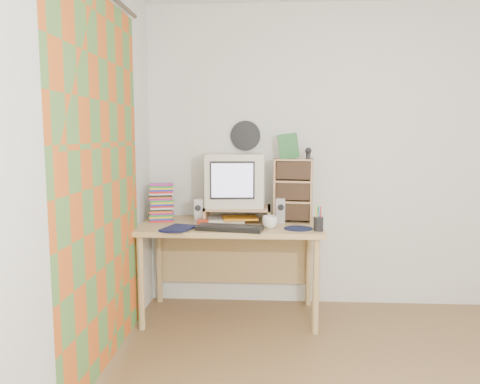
# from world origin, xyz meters

# --- Properties ---
(back_wall) EXTENTS (3.50, 0.00, 3.50)m
(back_wall) POSITION_xyz_m (0.00, 1.75, 1.25)
(back_wall) COLOR white
(back_wall) RESTS_ON floor
(left_wall) EXTENTS (0.00, 3.50, 3.50)m
(left_wall) POSITION_xyz_m (-1.75, 0.00, 1.25)
(left_wall) COLOR white
(left_wall) RESTS_ON floor
(curtain) EXTENTS (0.00, 2.20, 2.20)m
(curtain) POSITION_xyz_m (-1.71, 0.48, 1.15)
(curtain) COLOR #CA581C
(curtain) RESTS_ON left_wall
(wall_disc) EXTENTS (0.25, 0.02, 0.25)m
(wall_disc) POSITION_xyz_m (-0.93, 1.73, 1.43)
(wall_disc) COLOR black
(wall_disc) RESTS_ON back_wall
(desk) EXTENTS (1.40, 0.70, 0.75)m
(desk) POSITION_xyz_m (-1.03, 1.44, 0.62)
(desk) COLOR tan
(desk) RESTS_ON floor
(monitor_riser) EXTENTS (0.52, 0.30, 0.12)m
(monitor_riser) POSITION_xyz_m (-0.98, 1.48, 0.84)
(monitor_riser) COLOR tan
(monitor_riser) RESTS_ON desk
(crt_monitor) EXTENTS (0.48, 0.48, 0.42)m
(crt_monitor) POSITION_xyz_m (-1.01, 1.53, 1.08)
(crt_monitor) COLOR beige
(crt_monitor) RESTS_ON monitor_riser
(speaker_left) EXTENTS (0.08, 0.08, 0.19)m
(speaker_left) POSITION_xyz_m (-1.28, 1.41, 0.84)
(speaker_left) COLOR #A4A3A8
(speaker_left) RESTS_ON desk
(speaker_right) EXTENTS (0.08, 0.08, 0.20)m
(speaker_right) POSITION_xyz_m (-0.64, 1.45, 0.85)
(speaker_right) COLOR #A4A3A8
(speaker_right) RESTS_ON desk
(keyboard) EXTENTS (0.50, 0.24, 0.03)m
(keyboard) POSITION_xyz_m (-1.02, 1.13, 0.77)
(keyboard) COLOR black
(keyboard) RESTS_ON desk
(dvd_stack) EXTENTS (0.21, 0.17, 0.26)m
(dvd_stack) POSITION_xyz_m (-1.59, 1.47, 0.88)
(dvd_stack) COLOR brown
(dvd_stack) RESTS_ON desk
(cd_rack) EXTENTS (0.32, 0.20, 0.50)m
(cd_rack) POSITION_xyz_m (-0.54, 1.51, 1.00)
(cd_rack) COLOR tan
(cd_rack) RESTS_ON desk
(mug) EXTENTS (0.13, 0.13, 0.09)m
(mug) POSITION_xyz_m (-0.72, 1.23, 0.80)
(mug) COLOR white
(mug) RESTS_ON desk
(diary) EXTENTS (0.27, 0.23, 0.05)m
(diary) POSITION_xyz_m (-1.48, 1.15, 0.77)
(diary) COLOR #10143B
(diary) RESTS_ON desk
(mousepad) EXTENTS (0.27, 0.27, 0.00)m
(mousepad) POSITION_xyz_m (-0.51, 1.21, 0.75)
(mousepad) COLOR black
(mousepad) RESTS_ON desk
(pen_cup) EXTENTS (0.09, 0.09, 0.14)m
(pen_cup) POSITION_xyz_m (-0.38, 1.15, 0.82)
(pen_cup) COLOR black
(pen_cup) RESTS_ON desk
(papers) EXTENTS (0.34, 0.28, 0.04)m
(papers) POSITION_xyz_m (-1.04, 1.46, 0.77)
(papers) COLOR silver
(papers) RESTS_ON desk
(red_box) EXTENTS (0.10, 0.07, 0.04)m
(red_box) POSITION_xyz_m (-1.24, 1.30, 0.77)
(red_box) COLOR #B02B12
(red_box) RESTS_ON desk
(game_box) EXTENTS (0.15, 0.05, 0.20)m
(game_box) POSITION_xyz_m (-0.58, 1.50, 1.35)
(game_box) COLOR #18551E
(game_box) RESTS_ON cd_rack
(webcam) EXTENTS (0.06, 0.06, 0.09)m
(webcam) POSITION_xyz_m (-0.43, 1.49, 1.30)
(webcam) COLOR black
(webcam) RESTS_ON cd_rack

